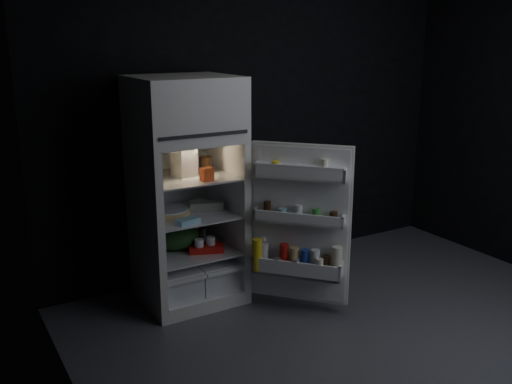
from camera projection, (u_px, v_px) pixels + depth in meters
floor at (381, 339)px, 4.01m from camera, size 4.00×3.40×0.00m
wall_back at (258, 119)px, 5.07m from camera, size 4.00×0.00×2.70m
wall_left at (76, 193)px, 2.68m from camera, size 0.00×3.40×2.70m
refrigerator at (185, 183)px, 4.43m from camera, size 0.76×0.71×1.78m
fridge_door at (299, 228)px, 4.26m from camera, size 0.63×0.66×1.22m
milk_jug at (184, 161)px, 4.33m from camera, size 0.18×0.18×0.24m
mayo_jar at (192, 166)px, 4.40m from camera, size 0.13×0.13×0.14m
jam_jar at (206, 165)px, 4.45m from camera, size 0.11×0.11×0.13m
amber_bottle at (157, 164)px, 4.28m from camera, size 0.12×0.12×0.22m
small_carton at (207, 174)px, 4.21m from camera, size 0.10×0.08×0.10m
egg_carton at (206, 206)px, 4.51m from camera, size 0.28×0.18×0.07m
pie at (169, 212)px, 4.41m from camera, size 0.34×0.34×0.04m
flat_package at (188, 221)px, 4.20m from camera, size 0.19×0.12×0.04m
wrapped_pkg at (198, 203)px, 4.64m from camera, size 0.15×0.14×0.05m
produce_bag at (177, 237)px, 4.52m from camera, size 0.37×0.31×0.20m
yogurt_tray at (206, 248)px, 4.48m from camera, size 0.30×0.23×0.05m
small_can_red at (202, 233)px, 4.77m from camera, size 0.07×0.07×0.09m
small_can_silver at (203, 233)px, 4.76m from camera, size 0.07×0.07×0.09m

